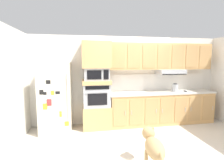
{
  "coord_description": "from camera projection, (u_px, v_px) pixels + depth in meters",
  "views": [
    {
      "loc": [
        -1.35,
        -3.71,
        1.81
      ],
      "look_at": [
        -0.62,
        0.34,
        1.34
      ],
      "focal_mm": 27.02,
      "sensor_mm": 36.0,
      "label": 1
    }
  ],
  "objects": [
    {
      "name": "appliance_upper_cabinet",
      "position": [
        96.0,
        55.0,
        4.41
      ],
      "size": [
        0.74,
        0.62,
        0.68
      ],
      "primitive_type": "cube",
      "color": "tan",
      "rests_on": "microwave"
    },
    {
      "name": "electric_kettle",
      "position": [
        175.0,
        88.0,
        4.86
      ],
      "size": [
        0.17,
        0.17,
        0.24
      ],
      "color": "#A8AAAF",
      "rests_on": "countertop_slab"
    },
    {
      "name": "side_panel_left",
      "position": [
        10.0,
        88.0,
        3.43
      ],
      "size": [
        0.12,
        7.1,
        2.5
      ],
      "primitive_type": "cube",
      "color": "silver",
      "rests_on": "ground"
    },
    {
      "name": "back_kitchen_wall",
      "position": [
        128.0,
        80.0,
        5.01
      ],
      "size": [
        6.2,
        0.12,
        2.5
      ],
      "primitive_type": "cube",
      "color": "silver",
      "rests_on": "ground"
    },
    {
      "name": "backsplash_panel",
      "position": [
        158.0,
        82.0,
        5.11
      ],
      "size": [
        3.07,
        0.02,
        0.5
      ],
      "primitive_type": "cube",
      "color": "white",
      "rests_on": "countertop_slab"
    },
    {
      "name": "built_in_oven",
      "position": [
        96.0,
        95.0,
        4.52
      ],
      "size": [
        0.7,
        0.62,
        0.6
      ],
      "color": "#A8AAAF",
      "rests_on": "oven_base_cabinet"
    },
    {
      "name": "screwdriver",
      "position": [
        185.0,
        91.0,
        4.87
      ],
      "size": [
        0.14,
        0.13,
        0.03
      ],
      "color": "black",
      "rests_on": "countertop_slab"
    },
    {
      "name": "refrigerator",
      "position": [
        56.0,
        98.0,
        4.28
      ],
      "size": [
        0.76,
        0.73,
        1.76
      ],
      "color": "silver",
      "rests_on": "ground"
    },
    {
      "name": "microwave",
      "position": [
        96.0,
        74.0,
        4.46
      ],
      "size": [
        0.64,
        0.54,
        0.32
      ],
      "color": "#A8AAAF",
      "rests_on": "appliance_mid_shelf"
    },
    {
      "name": "ground_plane",
      "position": [
        140.0,
        136.0,
        4.06
      ],
      "size": [
        9.6,
        9.6,
        0.0
      ],
      "primitive_type": "plane",
      "color": "beige"
    },
    {
      "name": "lower_cabinet_run",
      "position": [
        161.0,
        108.0,
        4.9
      ],
      "size": [
        3.03,
        0.63,
        0.88
      ],
      "color": "tan",
      "rests_on": "ground"
    },
    {
      "name": "countertop_slab",
      "position": [
        162.0,
        92.0,
        4.86
      ],
      "size": [
        3.07,
        0.64,
        0.04
      ],
      "primitive_type": "cube",
      "color": "beige",
      "rests_on": "lower_cabinet_run"
    },
    {
      "name": "dog",
      "position": [
        153.0,
        146.0,
        2.68
      ],
      "size": [
        0.35,
        0.96,
        0.68
      ],
      "rotation": [
        0.0,
        0.0,
        1.44
      ],
      "color": "tan",
      "rests_on": "ground"
    },
    {
      "name": "oven_base_cabinet",
      "position": [
        97.0,
        116.0,
        4.59
      ],
      "size": [
        0.74,
        0.62,
        0.6
      ],
      "primitive_type": "cube",
      "color": "tan",
      "rests_on": "ground"
    },
    {
      "name": "appliance_mid_shelf",
      "position": [
        96.0,
        82.0,
        4.49
      ],
      "size": [
        0.74,
        0.62,
        0.1
      ],
      "primitive_type": "cube",
      "color": "tan",
      "rests_on": "built_in_oven"
    },
    {
      "name": "upper_cabinet_with_hood",
      "position": [
        162.0,
        57.0,
        4.86
      ],
      "size": [
        3.03,
        0.48,
        0.88
      ],
      "color": "tan",
      "rests_on": "backsplash_panel"
    }
  ]
}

